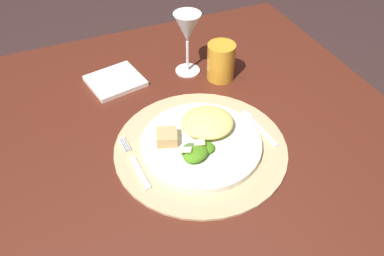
{
  "coord_description": "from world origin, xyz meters",
  "views": [
    {
      "loc": [
        -0.22,
        -0.66,
        1.39
      ],
      "look_at": [
        0.04,
        -0.04,
        0.77
      ],
      "focal_mm": 37.64,
      "sensor_mm": 36.0,
      "label": 1
    }
  ],
  "objects_px": {
    "spoon": "(253,122)",
    "amber_tumbler": "(221,62)",
    "dining_table": "(173,178)",
    "fork": "(136,164)",
    "dinner_plate": "(201,144)",
    "wine_glass": "(187,30)",
    "napkin": "(115,81)"
  },
  "relations": [
    {
      "from": "spoon",
      "to": "amber_tumbler",
      "type": "distance_m",
      "value": 0.21
    },
    {
      "from": "dining_table",
      "to": "amber_tumbler",
      "type": "distance_m",
      "value": 0.33
    },
    {
      "from": "fork",
      "to": "amber_tumbler",
      "type": "xyz_separation_m",
      "value": [
        0.31,
        0.23,
        0.04
      ]
    },
    {
      "from": "dinner_plate",
      "to": "fork",
      "type": "relative_size",
      "value": 1.65
    },
    {
      "from": "dinner_plate",
      "to": "amber_tumbler",
      "type": "height_order",
      "value": "amber_tumbler"
    },
    {
      "from": "dinner_plate",
      "to": "wine_glass",
      "type": "distance_m",
      "value": 0.32
    },
    {
      "from": "napkin",
      "to": "wine_glass",
      "type": "xyz_separation_m",
      "value": [
        0.2,
        -0.02,
        0.12
      ]
    },
    {
      "from": "spoon",
      "to": "fork",
      "type": "bearing_deg",
      "value": -175.64
    },
    {
      "from": "dining_table",
      "to": "napkin",
      "type": "relative_size",
      "value": 8.22
    },
    {
      "from": "fork",
      "to": "wine_glass",
      "type": "bearing_deg",
      "value": 50.35
    },
    {
      "from": "dining_table",
      "to": "fork",
      "type": "distance_m",
      "value": 0.23
    },
    {
      "from": "spoon",
      "to": "dinner_plate",
      "type": "bearing_deg",
      "value": -170.16
    },
    {
      "from": "spoon",
      "to": "napkin",
      "type": "xyz_separation_m",
      "value": [
        -0.26,
        0.29,
        -0.0
      ]
    },
    {
      "from": "wine_glass",
      "to": "amber_tumbler",
      "type": "height_order",
      "value": "wine_glass"
    },
    {
      "from": "dining_table",
      "to": "spoon",
      "type": "distance_m",
      "value": 0.27
    },
    {
      "from": "wine_glass",
      "to": "fork",
      "type": "bearing_deg",
      "value": -129.65
    },
    {
      "from": "dinner_plate",
      "to": "wine_glass",
      "type": "relative_size",
      "value": 1.56
    },
    {
      "from": "spoon",
      "to": "napkin",
      "type": "relative_size",
      "value": 1.02
    },
    {
      "from": "dinner_plate",
      "to": "dining_table",
      "type": "bearing_deg",
      "value": 114.87
    },
    {
      "from": "amber_tumbler",
      "to": "spoon",
      "type": "bearing_deg",
      "value": -93.05
    },
    {
      "from": "dining_table",
      "to": "napkin",
      "type": "bearing_deg",
      "value": 107.47
    },
    {
      "from": "dinner_plate",
      "to": "wine_glass",
      "type": "bearing_deg",
      "value": 73.12
    },
    {
      "from": "napkin",
      "to": "amber_tumbler",
      "type": "relative_size",
      "value": 1.33
    },
    {
      "from": "dining_table",
      "to": "dinner_plate",
      "type": "relative_size",
      "value": 4.11
    },
    {
      "from": "fork",
      "to": "napkin",
      "type": "height_order",
      "value": "napkin"
    },
    {
      "from": "wine_glass",
      "to": "dining_table",
      "type": "bearing_deg",
      "value": -121.96
    },
    {
      "from": "fork",
      "to": "wine_glass",
      "type": "distance_m",
      "value": 0.39
    },
    {
      "from": "dining_table",
      "to": "wine_glass",
      "type": "bearing_deg",
      "value": 58.04
    },
    {
      "from": "spoon",
      "to": "napkin",
      "type": "bearing_deg",
      "value": 131.92
    },
    {
      "from": "spoon",
      "to": "wine_glass",
      "type": "height_order",
      "value": "wine_glass"
    },
    {
      "from": "dining_table",
      "to": "fork",
      "type": "xyz_separation_m",
      "value": [
        -0.11,
        -0.08,
        0.19
      ]
    },
    {
      "from": "fork",
      "to": "spoon",
      "type": "distance_m",
      "value": 0.3
    }
  ]
}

